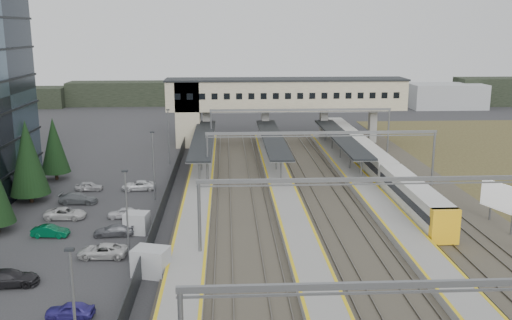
{
  "coord_description": "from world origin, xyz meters",
  "views": [
    {
      "loc": [
        0.35,
        -53.68,
        19.39
      ],
      "look_at": [
        3.86,
        12.7,
        4.0
      ],
      "focal_mm": 40.0,
      "sensor_mm": 36.0,
      "label": 1
    }
  ],
  "objects": [
    {
      "name": "lampposts",
      "position": [
        -8.0,
        1.25,
        4.34
      ],
      "size": [
        0.5,
        53.25,
        8.07
      ],
      "color": "slate",
      "rests_on": "ground"
    },
    {
      "name": "rail_corridor",
      "position": [
        9.34,
        5.0,
        0.29
      ],
      "size": [
        34.0,
        90.0,
        0.92
      ],
      "color": "#3C372F",
      "rests_on": "ground"
    },
    {
      "name": "fence",
      "position": [
        -6.5,
        5.0,
        1.0
      ],
      "size": [
        0.08,
        90.0,
        2.0
      ],
      "color": "#26282B",
      "rests_on": "ground"
    },
    {
      "name": "relay_cabin_near",
      "position": [
        -5.82,
        -10.64,
        1.14
      ],
      "size": [
        3.2,
        2.72,
        2.28
      ],
      "color": "#9FA2A5",
      "rests_on": "ground"
    },
    {
      "name": "treeline_far",
      "position": [
        23.81,
        92.28,
        2.95
      ],
      "size": [
        170.0,
        19.0,
        7.0
      ],
      "color": "black",
      "rests_on": "ground"
    },
    {
      "name": "car_park",
      "position": [
        -13.42,
        -6.71,
        0.59
      ],
      "size": [
        10.5,
        44.49,
        1.3
      ],
      "color": "silver",
      "rests_on": "ground"
    },
    {
      "name": "train",
      "position": [
        20.0,
        20.81,
        1.87
      ],
      "size": [
        2.61,
        54.42,
        3.28
      ],
      "color": "silver",
      "rests_on": "ground"
    },
    {
      "name": "footbridge",
      "position": [
        7.7,
        42.0,
        7.93
      ],
      "size": [
        40.4,
        6.4,
        11.2
      ],
      "color": "tan",
      "rests_on": "ground"
    },
    {
      "name": "ground",
      "position": [
        0.0,
        0.0,
        0.0
      ],
      "size": [
        220.0,
        220.0,
        0.0
      ],
      "primitive_type": "plane",
      "color": "#2B2B2D",
      "rests_on": "ground"
    },
    {
      "name": "billboard",
      "position": [
        27.28,
        -1.61,
        3.06
      ],
      "size": [
        2.01,
        5.24,
        4.6
      ],
      "color": "slate",
      "rests_on": "ground"
    },
    {
      "name": "canopies",
      "position": [
        7.0,
        27.0,
        3.92
      ],
      "size": [
        23.1,
        30.0,
        3.28
      ],
      "color": "black",
      "rests_on": "ground"
    },
    {
      "name": "gantries",
      "position": [
        12.0,
        3.0,
        6.0
      ],
      "size": [
        28.4,
        62.28,
        7.17
      ],
      "color": "slate",
      "rests_on": "ground"
    },
    {
      "name": "relay_cabin_far",
      "position": [
        -8.43,
        -0.75,
        1.01
      ],
      "size": [
        2.49,
        2.19,
        2.03
      ],
      "color": "#9FA2A5",
      "rests_on": "ground"
    }
  ]
}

